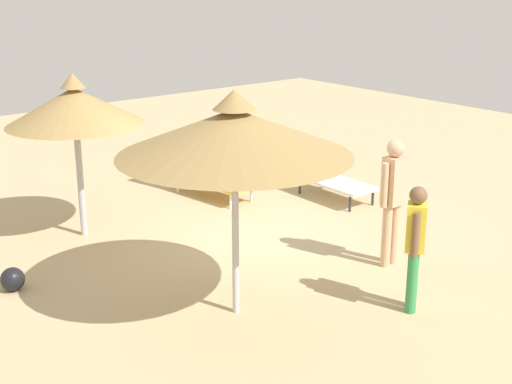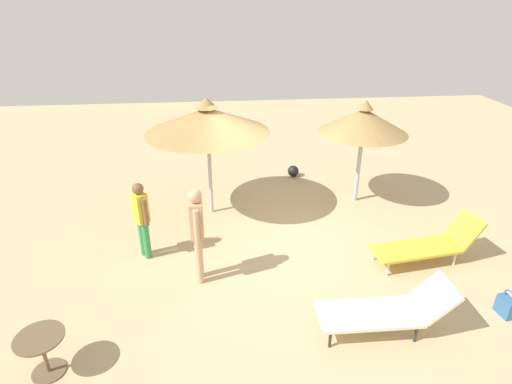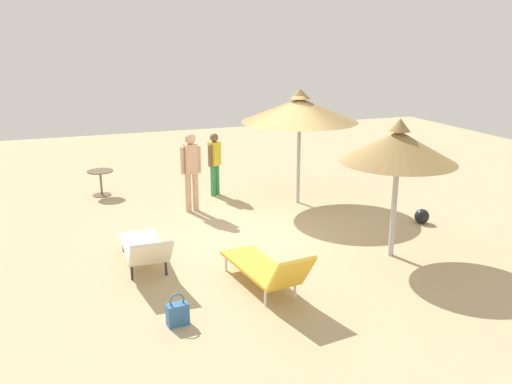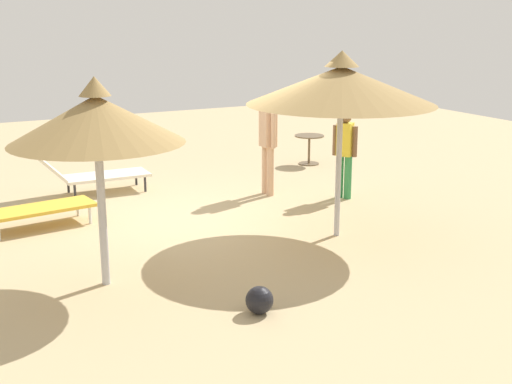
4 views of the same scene
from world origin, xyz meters
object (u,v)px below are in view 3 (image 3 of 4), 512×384
object	(u,v)px
lounge_chair_edge	(145,248)
person_standing_far_left	(215,161)
beach_ball	(422,216)
parasol_umbrella_near_left	(398,147)
lounge_chair_near_right	(267,269)
handbag	(178,314)
parasol_umbrella_center	(300,110)
side_table_round	(101,178)
person_standing_far_right	(191,167)

from	to	relation	value
lounge_chair_edge	person_standing_far_left	distance (m)	4.50
beach_ball	lounge_chair_edge	bearing A→B (deg)	-176.73
parasol_umbrella_near_left	lounge_chair_edge	xyz separation A→B (m)	(-4.22, 0.91, -1.61)
person_standing_far_left	beach_ball	world-z (taller)	person_standing_far_left
lounge_chair_near_right	beach_ball	bearing A→B (deg)	23.06
handbag	beach_ball	world-z (taller)	handbag
handbag	parasol_umbrella_center	bearing A→B (deg)	49.75
lounge_chair_edge	handbag	distance (m)	2.01
person_standing_far_left	side_table_round	world-z (taller)	person_standing_far_left
parasol_umbrella_center	handbag	distance (m)	6.31
parasol_umbrella_center	person_standing_far_right	bearing A→B (deg)	175.18
parasol_umbrella_center	person_standing_far_left	size ratio (longest dim) A/B	1.73
parasol_umbrella_near_left	side_table_round	bearing A→B (deg)	128.64
person_standing_far_right	side_table_round	bearing A→B (deg)	132.23
parasol_umbrella_near_left	side_table_round	distance (m)	7.42
parasol_umbrella_near_left	parasol_umbrella_center	bearing A→B (deg)	94.08
parasol_umbrella_center	handbag	world-z (taller)	parasol_umbrella_center
lounge_chair_edge	lounge_chair_near_right	size ratio (longest dim) A/B	0.95
person_standing_far_left	parasol_umbrella_center	bearing A→B (deg)	-37.28
parasol_umbrella_center	lounge_chair_near_right	distance (m)	4.99
lounge_chair_near_right	handbag	distance (m)	1.62
lounge_chair_edge	handbag	world-z (taller)	lounge_chair_edge
lounge_chair_edge	lounge_chair_near_right	world-z (taller)	lounge_chair_near_right
side_table_round	parasol_umbrella_center	bearing A→B (deg)	-27.06
parasol_umbrella_center	lounge_chair_near_right	xyz separation A→B (m)	(-2.35, -4.02, -1.81)
person_standing_far_right	side_table_round	world-z (taller)	person_standing_far_right
person_standing_far_left	side_table_round	bearing A→B (deg)	160.55
lounge_chair_near_right	side_table_round	bearing A→B (deg)	107.33
parasol_umbrella_center	handbag	xyz separation A→B (m)	(-3.86, -4.56, -2.01)
person_standing_far_right	handbag	world-z (taller)	person_standing_far_right
side_table_round	lounge_chair_near_right	bearing A→B (deg)	-72.67
lounge_chair_edge	handbag	size ratio (longest dim) A/B	4.22
parasol_umbrella_near_left	person_standing_far_right	bearing A→B (deg)	126.55
parasol_umbrella_near_left	lounge_chair_near_right	size ratio (longest dim) A/B	1.20
lounge_chair_near_right	handbag	bearing A→B (deg)	-160.17
person_standing_far_right	person_standing_far_left	xyz separation A→B (m)	(0.83, 1.05, -0.16)
lounge_chair_edge	beach_ball	xyz separation A→B (m)	(5.80, 0.33, -0.22)
lounge_chair_near_right	person_standing_far_left	size ratio (longest dim) A/B	1.34
parasol_umbrella_near_left	lounge_chair_edge	size ratio (longest dim) A/B	1.26
handbag	lounge_chair_near_right	bearing A→B (deg)	19.83
person_standing_far_right	person_standing_far_left	bearing A→B (deg)	51.60
parasol_umbrella_near_left	person_standing_far_left	xyz separation A→B (m)	(-1.90, 4.74, -1.13)
parasol_umbrella_near_left	handbag	xyz separation A→B (m)	(-4.11, -1.08, -1.81)
parasol_umbrella_near_left	person_standing_far_right	world-z (taller)	parasol_umbrella_near_left
parasol_umbrella_center	lounge_chair_edge	bearing A→B (deg)	-147.10
lounge_chair_near_right	person_standing_far_right	world-z (taller)	person_standing_far_right
handbag	parasol_umbrella_near_left	bearing A→B (deg)	14.75
lounge_chair_near_right	person_standing_far_left	xyz separation A→B (m)	(0.69, 5.28, 0.49)
parasol_umbrella_near_left	person_standing_far_left	bearing A→B (deg)	111.88
parasol_umbrella_near_left	beach_ball	distance (m)	2.72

